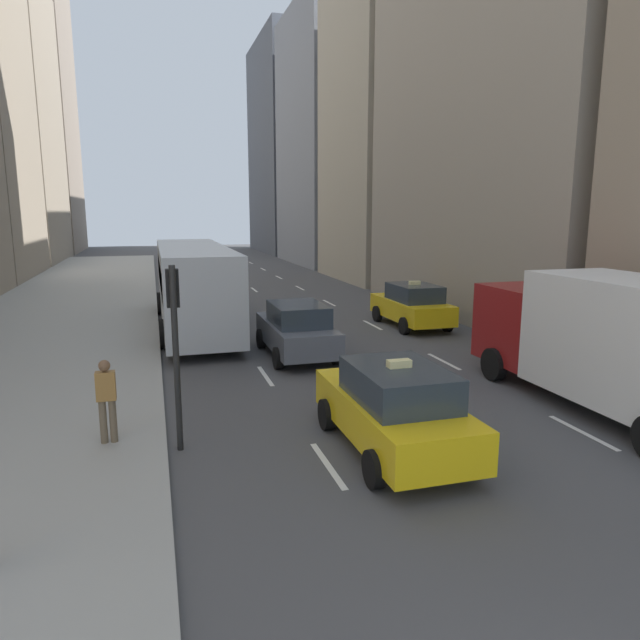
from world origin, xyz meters
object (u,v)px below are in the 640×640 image
at_px(traffic_light_pole, 175,328).
at_px(box_truck, 622,343).
at_px(city_bus, 193,283).
at_px(taxi_lead, 394,407).
at_px(taxi_second, 412,305).
at_px(pedestrian_far_walking, 106,397).
at_px(sedan_black_near, 297,329).

bearing_deg(traffic_light_pole, box_truck, -5.76).
distance_m(city_bus, traffic_light_pole, 11.98).
bearing_deg(taxi_lead, city_bus, 102.01).
xyz_separation_m(taxi_second, traffic_light_pole, (-9.55, -9.72, 1.53)).
bearing_deg(taxi_lead, pedestrian_far_walking, 162.99).
bearing_deg(box_truck, taxi_second, 90.00).
height_order(sedan_black_near, city_bus, city_bus).
distance_m(taxi_lead, box_truck, 5.67).
bearing_deg(pedestrian_far_walking, traffic_light_pole, -13.04).
bearing_deg(pedestrian_far_walking, city_bus, 78.05).
relative_size(taxi_lead, city_bus, 0.38).
bearing_deg(city_bus, taxi_lead, -77.99).
relative_size(taxi_lead, box_truck, 0.52).
bearing_deg(taxi_second, taxi_lead, -116.91).
height_order(city_bus, pedestrian_far_walking, city_bus).
distance_m(taxi_second, pedestrian_far_walking, 14.38).
relative_size(taxi_second, box_truck, 0.52).
bearing_deg(box_truck, city_bus, 123.16).
relative_size(taxi_second, traffic_light_pole, 1.22).
relative_size(sedan_black_near, traffic_light_pole, 1.23).
relative_size(taxi_second, city_bus, 0.38).
relative_size(box_truck, traffic_light_pole, 2.33).
xyz_separation_m(sedan_black_near, box_truck, (5.60, -7.31, 0.83)).
relative_size(city_bus, box_truck, 1.38).
height_order(sedan_black_near, box_truck, box_truck).
height_order(sedan_black_near, pedestrian_far_walking, pedestrian_far_walking).
relative_size(taxi_lead, traffic_light_pole, 1.22).
xyz_separation_m(city_bus, traffic_light_pole, (-1.14, -11.91, 0.62)).
height_order(taxi_second, box_truck, box_truck).
bearing_deg(taxi_lead, taxi_second, 63.09).
xyz_separation_m(pedestrian_far_walking, traffic_light_pole, (1.32, -0.31, 1.34)).
bearing_deg(pedestrian_far_walking, taxi_second, 40.91).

